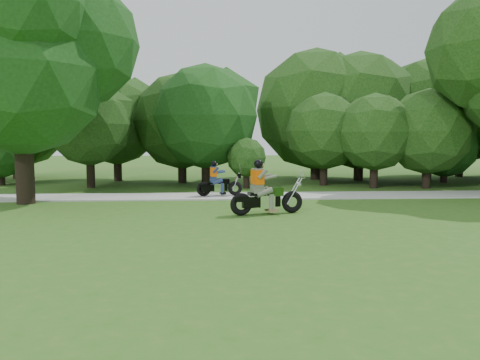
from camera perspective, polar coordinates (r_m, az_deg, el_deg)
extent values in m
plane|color=#2C5B1A|center=(12.45, 12.58, -6.71)|extent=(100.00, 100.00, 0.00)
cube|color=#A8A8A3|center=(20.15, 6.26, -1.91)|extent=(60.00, 2.20, 0.06)
cylinder|color=black|center=(32.61, 25.18, 1.94)|extent=(0.47, 0.47, 1.80)
sphere|color=#12330F|center=(32.58, 25.38, 6.64)|extent=(5.46, 5.46, 5.46)
cylinder|color=black|center=(27.68, -14.68, 1.75)|extent=(0.46, 0.46, 1.80)
sphere|color=#12330F|center=(27.64, -14.81, 7.08)|extent=(5.16, 5.16, 5.16)
cylinder|color=black|center=(24.06, 16.00, 0.85)|extent=(0.39, 0.39, 1.52)
sphere|color=#12330F|center=(23.99, 16.13, 5.65)|extent=(3.85, 3.85, 3.85)
cylinder|color=black|center=(28.19, 23.60, 0.61)|extent=(0.37, 0.37, 0.90)
sphere|color=#193F12|center=(28.11, 23.72, 3.81)|extent=(3.47, 3.47, 3.47)
cylinder|color=black|center=(27.50, -27.09, 0.38)|extent=(0.36, 0.36, 0.91)
sphere|color=#193F12|center=(27.43, -27.22, 3.47)|extent=(3.17, 3.17, 3.17)
cylinder|color=black|center=(28.15, 9.17, 1.92)|extent=(0.56, 0.56, 1.80)
sphere|color=#12330F|center=(28.14, 9.27, 8.49)|extent=(7.16, 7.16, 7.16)
cylinder|color=black|center=(24.42, -17.75, 1.20)|extent=(0.41, 0.41, 1.80)
sphere|color=#12330F|center=(24.37, -17.90, 6.48)|extent=(4.16, 4.16, 4.16)
cylinder|color=black|center=(28.09, 14.24, 1.81)|extent=(0.54, 0.54, 1.80)
sphere|color=#12330F|center=(28.07, 14.39, 8.17)|extent=(6.82, 6.82, 6.82)
cylinder|color=black|center=(24.82, 10.16, 1.10)|extent=(0.40, 0.40, 1.51)
sphere|color=#12330F|center=(24.75, 10.24, 5.89)|extent=(4.04, 4.04, 4.04)
cylinder|color=black|center=(25.94, -7.05, 1.50)|extent=(0.46, 0.46, 1.66)
sphere|color=#12330F|center=(25.89, -7.12, 7.14)|extent=(5.29, 5.29, 5.29)
cylinder|color=black|center=(24.47, -4.17, 1.45)|extent=(0.47, 0.47, 1.80)
sphere|color=#193F12|center=(24.43, -4.21, 7.72)|extent=(5.46, 5.46, 5.46)
cylinder|color=black|center=(29.27, 21.84, 1.73)|extent=(0.52, 0.52, 1.80)
sphere|color=#12330F|center=(29.25, 22.05, 7.57)|extent=(6.41, 6.41, 6.41)
cylinder|color=black|center=(31.26, -25.52, 1.80)|extent=(0.54, 0.54, 1.80)
sphere|color=#12330F|center=(31.25, -25.76, 7.55)|extent=(6.88, 6.88, 6.88)
cylinder|color=black|center=(23.06, 0.78, 0.09)|extent=(0.30, 0.30, 0.89)
sphere|color=#12330F|center=(22.98, 0.78, 2.77)|extent=(1.96, 1.96, 1.96)
cylinder|color=black|center=(24.77, 21.76, 0.68)|extent=(0.41, 0.41, 1.42)
sphere|color=#12330F|center=(24.70, 21.93, 5.50)|extent=(4.22, 4.22, 4.22)
cylinder|color=black|center=(19.52, -24.85, 3.49)|extent=(0.68, 0.68, 4.20)
sphere|color=#193F12|center=(19.66, -25.20, 11.96)|extent=(6.40, 6.40, 6.40)
sphere|color=#193F12|center=(20.05, -19.61, 15.49)|extent=(5.12, 5.12, 5.12)
torus|color=black|center=(15.17, 0.14, -2.99)|extent=(0.77, 0.39, 0.74)
torus|color=black|center=(15.81, 6.36, -2.68)|extent=(0.77, 0.39, 0.74)
cube|color=black|center=(15.38, 2.56, -2.67)|extent=(1.32, 0.57, 0.34)
cube|color=silver|center=(15.45, 3.19, -2.64)|extent=(0.58, 0.47, 0.42)
cube|color=black|center=(15.51, 4.19, -1.43)|extent=(0.61, 0.44, 0.28)
cube|color=black|center=(15.30, 2.06, -1.68)|extent=(0.62, 0.46, 0.11)
cylinder|color=silver|center=(15.78, 6.52, -1.34)|extent=(0.57, 0.19, 0.88)
cylinder|color=silver|center=(15.84, 7.37, 0.34)|extent=(0.20, 0.67, 0.04)
cube|color=#505746|center=(15.28, 2.06, -1.13)|extent=(0.41, 0.47, 0.25)
cube|color=#505746|center=(15.25, 2.14, 0.30)|extent=(0.38, 0.50, 0.59)
cube|color=#F55904|center=(15.25, 2.14, 0.38)|extent=(0.42, 0.55, 0.47)
sphere|color=black|center=(15.23, 2.26, 1.97)|extent=(0.30, 0.30, 0.30)
torus|color=black|center=(19.64, -4.45, -1.10)|extent=(0.62, 0.25, 0.60)
torus|color=black|center=(19.84, -0.61, -1.02)|extent=(0.62, 0.25, 0.60)
cube|color=black|center=(19.70, -2.98, -0.95)|extent=(0.98, 0.33, 0.28)
cube|color=silver|center=(19.72, -2.60, -0.94)|extent=(0.45, 0.34, 0.35)
cube|color=black|center=(19.73, -1.99, -0.18)|extent=(0.48, 0.31, 0.22)
cube|color=black|center=(19.66, -3.30, -0.30)|extent=(0.48, 0.33, 0.09)
cylinder|color=silver|center=(19.81, -0.51, -0.15)|extent=(0.34, 0.08, 0.77)
cylinder|color=silver|center=(19.81, -0.10, 0.93)|extent=(0.10, 0.55, 0.03)
cube|color=black|center=(19.46, -4.26, -1.04)|extent=(0.37, 0.15, 0.29)
cube|color=black|center=(19.83, -4.39, -0.91)|extent=(0.37, 0.15, 0.29)
cube|color=#1B2A49|center=(19.65, -3.30, 0.05)|extent=(0.30, 0.36, 0.21)
cube|color=#1B2A49|center=(19.63, -3.25, 0.95)|extent=(0.27, 0.39, 0.48)
cube|color=#F55904|center=(19.63, -3.25, 1.00)|extent=(0.30, 0.43, 0.38)
sphere|color=black|center=(19.61, -3.18, 2.01)|extent=(0.24, 0.24, 0.24)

